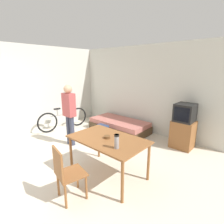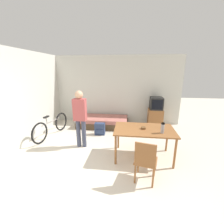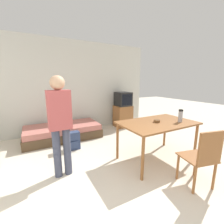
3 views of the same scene
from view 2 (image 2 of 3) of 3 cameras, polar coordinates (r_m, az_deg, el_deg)
ground_plane at (r=3.31m, az=-9.18°, el=-24.68°), size 20.00×20.00×0.00m
wall_back at (r=6.14m, az=-0.31°, el=8.34°), size 5.48×0.06×2.70m
wall_left at (r=5.26m, az=-28.65°, el=5.19°), size 0.06×4.60×2.70m
daybed at (r=5.89m, az=-3.50°, el=-3.72°), size 1.94×0.94×0.37m
tv at (r=5.91m, az=16.22°, el=-0.38°), size 0.53×0.48×1.17m
dining_table at (r=3.75m, az=12.12°, el=-7.40°), size 1.43×0.89×0.76m
wooden_chair at (r=3.02m, az=12.60°, el=-17.46°), size 0.50×0.50×0.90m
bicycle at (r=5.36m, az=-22.05°, el=-5.12°), size 0.32×1.72×0.75m
person_standing at (r=4.20m, az=-12.05°, el=-1.26°), size 0.34×0.22×1.62m
thermos_flask at (r=3.55m, az=18.72°, el=-5.61°), size 0.08×0.08×0.24m
mate_bowl at (r=3.71m, az=11.89°, el=-5.97°), size 0.12×0.12×0.05m
backpack at (r=5.14m, az=-4.66°, el=-6.45°), size 0.34×0.21×0.41m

